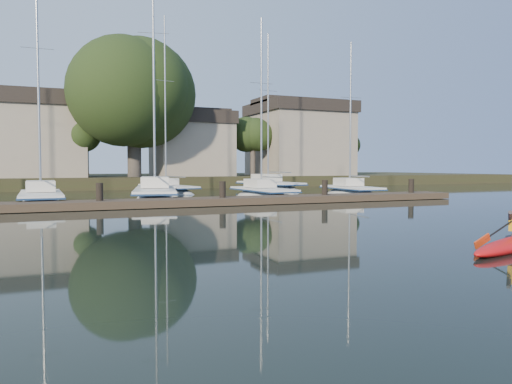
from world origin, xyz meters
name	(u,v)px	position (x,y,z in m)	size (l,w,h in m)	color
ground	(299,253)	(0.00, 0.00, 0.00)	(160.00, 160.00, 0.00)	black
dock	(164,203)	(0.00, 14.00, 0.20)	(34.00, 2.00, 1.80)	#4A382A
sailboat_1	(41,208)	(-5.53, 18.17, -0.19)	(2.22, 8.54, 13.91)	silver
sailboat_2	(155,203)	(0.58, 19.06, -0.21)	(4.34, 10.33, 16.65)	silver
sailboat_3	(263,200)	(7.29, 18.69, -0.18)	(2.17, 7.75, 12.44)	silver
sailboat_4	(351,198)	(13.77, 18.58, -0.19)	(2.56, 6.93, 11.54)	silver
sailboat_6	(167,195)	(3.07, 26.81, -0.16)	(3.50, 9.14, 14.22)	silver
sailboat_7	(270,193)	(11.64, 27.22, -0.21)	(3.58, 9.01, 14.14)	silver
shore	(121,153)	(1.61, 40.29, 3.23)	(90.00, 25.25, 12.75)	#2E341A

